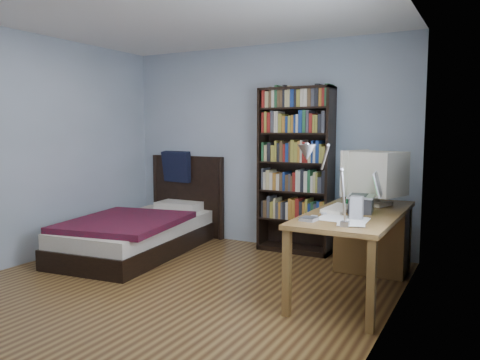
{
  "coord_description": "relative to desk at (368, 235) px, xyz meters",
  "views": [
    {
      "loc": [
        2.54,
        -3.22,
        1.46
      ],
      "look_at": [
        0.31,
        0.91,
        0.95
      ],
      "focal_mm": 35.0,
      "sensor_mm": 36.0,
      "label": 1
    }
  ],
  "objects": [
    {
      "name": "speaker",
      "position": [
        0.09,
        -0.87,
        0.4
      ],
      "size": [
        0.1,
        0.1,
        0.19
      ],
      "primitive_type": "cube",
      "rotation": [
        0.0,
        0.0,
        0.09
      ],
      "color": "gray",
      "rests_on": "desk"
    },
    {
      "name": "bed",
      "position": [
        -2.64,
        -0.26,
        -0.17
      ],
      "size": [
        1.37,
        2.26,
        1.16
      ],
      "color": "black",
      "rests_on": "floor"
    },
    {
      "name": "soda_can",
      "position": [
        -0.13,
        -0.28,
        0.36
      ],
      "size": [
        0.06,
        0.06,
        0.11
      ],
      "primitive_type": "cylinder",
      "color": "#07340F",
      "rests_on": "desk"
    },
    {
      "name": "phone_grey",
      "position": [
        -0.23,
        -0.99,
        0.32
      ],
      "size": [
        0.06,
        0.1,
        0.02
      ],
      "primitive_type": "cube",
      "rotation": [
        0.0,
        0.0,
        0.08
      ],
      "color": "gray",
      "rests_on": "desk"
    },
    {
      "name": "external_drive",
      "position": [
        -0.23,
        -1.09,
        0.32
      ],
      "size": [
        0.13,
        0.13,
        0.03
      ],
      "primitive_type": "cube",
      "rotation": [
        0.0,
        0.0,
        -0.08
      ],
      "color": "gray",
      "rests_on": "desk"
    },
    {
      "name": "keyboard",
      "position": [
        -0.16,
        -0.52,
        0.32
      ],
      "size": [
        0.2,
        0.47,
        0.04
      ],
      "primitive_type": "cube",
      "rotation": [
        0.0,
        0.07,
        -0.03
      ],
      "color": "beige",
      "rests_on": "desk"
    },
    {
      "name": "phone_silver",
      "position": [
        -0.22,
        -0.74,
        0.32
      ],
      "size": [
        0.08,
        0.1,
        0.02
      ],
      "primitive_type": "cube",
      "rotation": [
        0.0,
        0.0,
        0.43
      ],
      "color": "#AFAFB3",
      "rests_on": "desk"
    },
    {
      "name": "mouse",
      "position": [
        0.0,
        -0.21,
        0.33
      ],
      "size": [
        0.07,
        0.12,
        0.04
      ],
      "primitive_type": "ellipsoid",
      "color": "silver",
      "rests_on": "desk"
    },
    {
      "name": "desk_lamp",
      "position": [
        -0.03,
        -1.56,
        0.82
      ],
      "size": [
        0.24,
        0.54,
        0.64
      ],
      "color": "#99999E",
      "rests_on": "desk"
    },
    {
      "name": "laptop",
      "position": [
        0.06,
        -0.52,
        0.41
      ],
      "size": [
        0.33,
        0.32,
        0.36
      ],
      "color": "#2D2D30",
      "rests_on": "desk"
    },
    {
      "name": "bookshelf",
      "position": [
        -1.0,
        0.56,
        0.56
      ],
      "size": [
        0.88,
        0.3,
        1.95
      ],
      "color": "black",
      "rests_on": "floor"
    },
    {
      "name": "desk",
      "position": [
        0.0,
        0.0,
        0.0
      ],
      "size": [
        0.75,
        1.74,
        0.73
      ],
      "color": "brown",
      "rests_on": "floor"
    },
    {
      "name": "room",
      "position": [
        -1.48,
        -1.38,
        0.83
      ],
      "size": [
        4.2,
        4.24,
        2.5
      ],
      "color": "#4F2E17",
      "rests_on": "ground"
    },
    {
      "name": "crt_monitor",
      "position": [
        0.06,
        -0.03,
        0.61
      ],
      "size": [
        0.59,
        0.54,
        0.53
      ],
      "color": "beige",
      "rests_on": "desk"
    }
  ]
}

